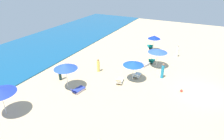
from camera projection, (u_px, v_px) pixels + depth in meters
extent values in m
plane|color=beige|center=(203.00, 94.00, 18.27)|extent=(60.00, 60.00, 0.00)
cube|color=#165788|center=(27.00, 52.00, 27.71)|extent=(60.00, 12.88, 0.12)
cylinder|color=silver|center=(133.00, 73.00, 20.20)|extent=(0.05, 0.05, 1.81)
cone|color=blue|center=(133.00, 63.00, 19.69)|extent=(2.17, 2.17, 0.43)
cube|color=silver|center=(139.00, 76.00, 21.15)|extent=(1.05, 0.06, 0.22)
cube|color=silver|center=(135.00, 75.00, 21.38)|extent=(1.05, 0.06, 0.22)
cube|color=silver|center=(137.00, 75.00, 21.20)|extent=(1.17, 0.67, 0.06)
cube|color=silver|center=(136.00, 75.00, 20.70)|extent=(0.33, 0.62, 0.40)
cube|color=silver|center=(122.00, 82.00, 20.03)|extent=(1.12, 0.28, 0.23)
cube|color=silver|center=(117.00, 81.00, 20.14)|extent=(1.12, 0.28, 0.23)
cube|color=white|center=(120.00, 80.00, 20.02)|extent=(1.36, 0.85, 0.06)
cube|color=white|center=(119.00, 81.00, 19.41)|extent=(0.41, 0.61, 0.52)
cylinder|color=silver|center=(153.00, 45.00, 27.85)|extent=(0.05, 0.05, 1.92)
cone|color=#1231DF|center=(154.00, 37.00, 27.31)|extent=(1.82, 1.82, 0.47)
cube|color=silver|center=(151.00, 47.00, 29.48)|extent=(1.11, 0.66, 0.24)
cube|color=silver|center=(148.00, 47.00, 29.46)|extent=(1.11, 0.66, 0.24)
cube|color=#0C7773|center=(150.00, 46.00, 29.40)|extent=(1.53, 1.23, 0.06)
cube|color=#0C7773|center=(151.00, 46.00, 28.71)|extent=(0.57, 0.68, 0.52)
cube|color=silver|center=(161.00, 53.00, 27.35)|extent=(1.12, 0.23, 0.18)
cube|color=silver|center=(157.00, 53.00, 27.50)|extent=(1.12, 0.23, 0.18)
cube|color=silver|center=(159.00, 52.00, 27.37)|extent=(1.35, 0.88, 0.06)
cube|color=silver|center=(159.00, 52.00, 26.78)|extent=(0.37, 0.68, 0.44)
cylinder|color=silver|center=(67.00, 79.00, 18.59)|extent=(0.05, 0.05, 2.24)
cone|color=blue|center=(65.00, 66.00, 17.97)|extent=(2.27, 2.27, 0.53)
cube|color=silver|center=(81.00, 91.00, 18.43)|extent=(1.17, 0.25, 0.22)
cube|color=silver|center=(77.00, 90.00, 18.73)|extent=(1.17, 0.25, 0.22)
cube|color=#3043AC|center=(79.00, 89.00, 18.52)|extent=(1.41, 0.88, 0.06)
cube|color=#3043AC|center=(74.00, 91.00, 18.01)|extent=(0.45, 0.68, 0.36)
cylinder|color=silver|center=(157.00, 60.00, 23.09)|extent=(0.05, 0.05, 1.94)
cone|color=blue|center=(158.00, 51.00, 22.56)|extent=(2.31, 2.31, 0.42)
cube|color=silver|center=(147.00, 65.00, 23.64)|extent=(1.13, 0.36, 0.25)
cube|color=silver|center=(143.00, 64.00, 23.93)|extent=(1.13, 0.36, 0.25)
cube|color=white|center=(145.00, 64.00, 23.72)|extent=(1.41, 0.91, 0.06)
cube|color=white|center=(142.00, 63.00, 23.22)|extent=(0.44, 0.61, 0.49)
cube|color=silver|center=(154.00, 62.00, 24.61)|extent=(1.03, 0.05, 0.19)
cube|color=silver|center=(150.00, 61.00, 24.82)|extent=(1.03, 0.05, 0.19)
cube|color=#0E675F|center=(152.00, 61.00, 24.66)|extent=(1.15, 0.63, 0.06)
cube|color=#0E675F|center=(151.00, 60.00, 24.13)|extent=(0.38, 0.59, 0.51)
cylinder|color=silver|center=(4.00, 104.00, 15.15)|extent=(0.05, 0.05, 2.08)
cone|color=blue|center=(0.00, 91.00, 14.59)|extent=(2.42, 2.42, 0.43)
cylinder|color=#192F2B|center=(60.00, 74.00, 20.38)|extent=(0.31, 0.31, 1.35)
sphere|color=tan|center=(59.00, 68.00, 20.03)|extent=(0.26, 0.26, 0.26)
cylinder|color=white|center=(177.00, 52.00, 26.05)|extent=(0.45, 0.45, 1.51)
sphere|color=beige|center=(178.00, 46.00, 25.66)|extent=(0.24, 0.24, 0.24)
cylinder|color=#228FBB|center=(162.00, 72.00, 20.73)|extent=(0.40, 0.40, 1.49)
sphere|color=#976A50|center=(163.00, 65.00, 20.34)|extent=(0.25, 0.25, 0.25)
cylinder|color=#F1D55A|center=(98.00, 66.00, 22.18)|extent=(0.45, 0.45, 1.34)
sphere|color=#9C6A41|center=(98.00, 60.00, 21.83)|extent=(0.22, 0.22, 0.22)
sphere|color=red|center=(181.00, 91.00, 18.51)|extent=(0.26, 0.26, 0.26)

